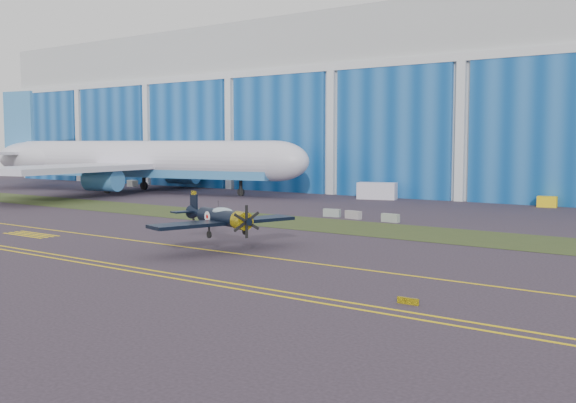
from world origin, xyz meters
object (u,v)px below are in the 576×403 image
Objects in this scene: shipping_container at (377,191)px; tug at (547,202)px; warbird at (220,217)px; jetliner at (140,119)px.

tug is (24.12, 2.14, -0.54)m from shipping_container.
shipping_container is at bearing 122.21° from warbird.
shipping_container is 24.22m from tug.
jetliner reaches higher than tug.
jetliner is 42.95m from shipping_container.
tug is (64.17, 12.88, -11.75)m from jetliner.
tug is at bearing 1.09° from jetliner.
warbird is 53.08m from tug.
warbird is at bearing -110.36° from tug.
jetliner is 66.50m from tug.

